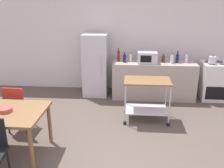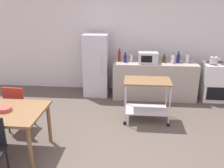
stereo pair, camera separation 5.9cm
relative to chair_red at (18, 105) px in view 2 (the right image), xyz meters
name	(u,v)px [view 2 (the right image)]	position (x,y,z in m)	size (l,w,h in m)	color
ground_plane	(106,158)	(1.69, -0.70, -0.52)	(12.00, 12.00, 0.00)	brown
back_wall	(120,35)	(1.69, 2.50, 0.93)	(8.40, 0.12, 2.90)	silver
kitchen_counter	(154,80)	(2.59, 1.90, -0.07)	(2.00, 0.64, 0.90)	#A89E8E
chair_red	(18,105)	(0.00, 0.00, 0.00)	(0.42, 0.42, 0.89)	#B72D23
stove_oven	(214,81)	(4.04, 1.92, -0.07)	(0.60, 0.61, 0.92)	white
refrigerator	(96,65)	(1.14, 2.00, 0.26)	(0.60, 0.63, 1.55)	silver
kitchen_cart	(147,93)	(2.36, 0.65, 0.05)	(0.91, 0.57, 0.85)	brown
bottle_soy_sauce	(119,56)	(1.72, 1.94, 0.52)	(0.06, 0.06, 0.32)	maroon
bottle_wine	(125,58)	(1.87, 1.84, 0.48)	(0.07, 0.07, 0.24)	navy
bottle_hot_sauce	(131,58)	(2.02, 1.92, 0.47)	(0.06, 0.06, 0.22)	silver
microwave	(148,57)	(2.41, 1.84, 0.51)	(0.46, 0.35, 0.26)	silver
bottle_soda	(164,59)	(2.80, 1.91, 0.46)	(0.08, 0.08, 0.20)	#4C2D19
bottle_olive_oil	(173,59)	(3.00, 1.84, 0.48)	(0.08, 0.08, 0.24)	silver
bottle_vinegar	(178,58)	(3.13, 1.89, 0.49)	(0.08, 0.08, 0.28)	navy
bottle_sesame_oil	(187,59)	(3.35, 1.92, 0.48)	(0.07, 0.07, 0.25)	silver
fruit_bowl	(5,109)	(0.18, -0.73, 0.26)	(0.21, 0.21, 0.06)	#B24C3F
kettle	(214,60)	(3.92, 1.82, 0.48)	(0.24, 0.17, 0.19)	silver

